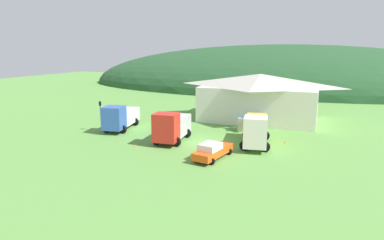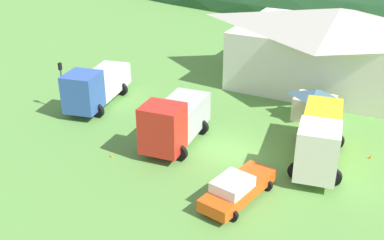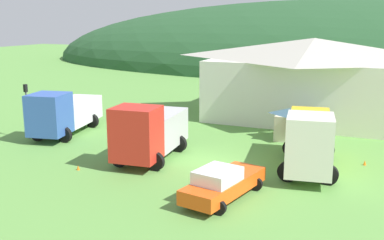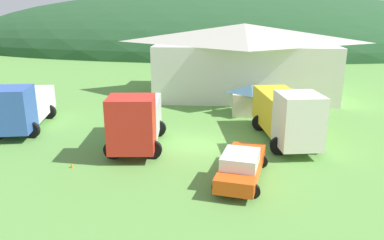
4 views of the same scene
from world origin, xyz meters
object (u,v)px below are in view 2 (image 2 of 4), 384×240
(box_truck_blue, at_px, (95,86))
(crane_truck_red, at_px, (174,121))
(heavy_rig_striped, at_px, (320,137))
(traffic_cone_mid_row, at_px, (112,157))
(traffic_light_west, at_px, (62,82))
(service_pickup_orange, at_px, (237,189))
(traffic_cone_near_pickup, at_px, (370,158))
(play_shed_cream, at_px, (315,104))
(depot_building, at_px, (336,47))

(box_truck_blue, distance_m, crane_truck_red, 9.38)
(heavy_rig_striped, xyz_separation_m, traffic_cone_mid_row, (-12.19, -5.28, -1.90))
(traffic_light_west, bearing_deg, crane_truck_red, -5.76)
(service_pickup_orange, relative_size, traffic_cone_near_pickup, 8.95)
(crane_truck_red, bearing_deg, traffic_cone_mid_row, -45.71)
(heavy_rig_striped, relative_size, traffic_cone_near_pickup, 13.09)
(play_shed_cream, relative_size, crane_truck_red, 0.46)
(heavy_rig_striped, height_order, traffic_cone_near_pickup, heavy_rig_striped)
(play_shed_cream, xyz_separation_m, crane_truck_red, (-7.50, -8.41, 0.56))
(depot_building, relative_size, heavy_rig_striped, 2.19)
(play_shed_cream, relative_size, service_pickup_orange, 0.57)
(depot_building, xyz_separation_m, traffic_cone_mid_row, (-10.01, -19.69, -3.58))
(traffic_cone_near_pickup, distance_m, traffic_cone_mid_row, 16.95)
(play_shed_cream, relative_size, box_truck_blue, 0.39)
(depot_building, distance_m, service_pickup_orange, 20.72)
(crane_truck_red, xyz_separation_m, heavy_rig_striped, (9.34, 1.90, 0.06))
(heavy_rig_striped, xyz_separation_m, traffic_cone_near_pickup, (2.99, 2.25, -1.90))
(play_shed_cream, height_order, traffic_cone_near_pickup, play_shed_cream)
(play_shed_cream, distance_m, crane_truck_red, 11.28)
(crane_truck_red, distance_m, service_pickup_orange, 7.64)
(crane_truck_red, distance_m, heavy_rig_striped, 9.53)
(box_truck_blue, relative_size, crane_truck_red, 1.17)
(box_truck_blue, xyz_separation_m, traffic_cone_near_pickup, (21.22, 1.16, -1.71))
(depot_building, bearing_deg, service_pickup_orange, -92.39)
(crane_truck_red, xyz_separation_m, traffic_light_west, (-10.54, 1.06, 0.62))
(depot_building, xyz_separation_m, box_truck_blue, (-16.04, -13.33, -1.87))
(depot_building, relative_size, service_pickup_orange, 3.21)
(play_shed_cream, distance_m, service_pickup_orange, 12.68)
(depot_building, relative_size, crane_truck_red, 2.60)
(service_pickup_orange, bearing_deg, crane_truck_red, -112.53)
(service_pickup_orange, relative_size, traffic_light_west, 1.40)
(depot_building, height_order, crane_truck_red, depot_building)
(heavy_rig_striped, xyz_separation_m, traffic_light_west, (-19.87, -0.84, 0.56))
(crane_truck_red, height_order, heavy_rig_striped, heavy_rig_striped)
(box_truck_blue, relative_size, service_pickup_orange, 1.44)
(service_pickup_orange, height_order, traffic_light_west, traffic_light_west)
(traffic_light_west, bearing_deg, service_pickup_orange, -17.36)
(box_truck_blue, height_order, traffic_cone_near_pickup, box_truck_blue)
(play_shed_cream, height_order, traffic_cone_mid_row, play_shed_cream)
(depot_building, height_order, play_shed_cream, depot_building)
(play_shed_cream, distance_m, traffic_cone_near_pickup, 6.57)
(crane_truck_red, distance_m, traffic_cone_near_pickup, 13.14)
(heavy_rig_striped, bearing_deg, traffic_cone_mid_row, -75.65)
(box_truck_blue, height_order, service_pickup_orange, box_truck_blue)
(play_shed_cream, relative_size, traffic_cone_near_pickup, 5.07)
(play_shed_cream, bearing_deg, crane_truck_red, -131.70)
(crane_truck_red, bearing_deg, traffic_cone_near_pickup, 103.19)
(service_pickup_orange, distance_m, traffic_cone_near_pickup, 10.34)
(play_shed_cream, xyz_separation_m, traffic_cone_mid_row, (-10.36, -11.79, -1.27))
(traffic_light_west, bearing_deg, traffic_cone_near_pickup, 7.70)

